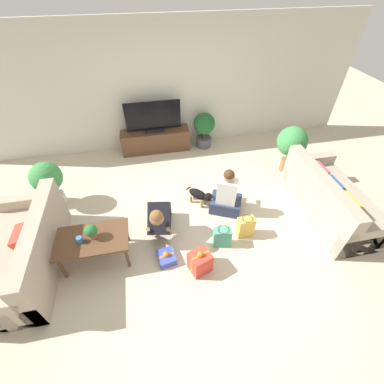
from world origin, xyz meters
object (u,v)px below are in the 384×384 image
object	(u,v)px
dog	(200,195)
tabletop_plant	(91,231)
sofa_right	(330,200)
potted_plant_corner_left	(48,180)
person_kneeling	(160,218)
coffee_table	(93,241)
gift_bag_a	(222,237)
sofa_left	(24,254)
mug	(80,240)
gift_bag_b	(245,227)
gift_box_b	(200,262)
tv	(153,118)
gift_box_a	(166,257)
person_sitting	(226,196)
tv_console	(156,141)
potted_plant_corner_right	(292,143)
potted_plant_back_right	(204,127)

from	to	relation	value
dog	tabletop_plant	bearing A→B (deg)	160.43
sofa_right	potted_plant_corner_left	world-z (taller)	potted_plant_corner_left
person_kneeling	coffee_table	bearing A→B (deg)	-153.06
tabletop_plant	gift_bag_a	bearing A→B (deg)	-4.41
sofa_left	mug	size ratio (longest dim) A/B	15.32
sofa_left	gift_bag_b	world-z (taller)	sofa_left
gift_box_b	tabletop_plant	world-z (taller)	tabletop_plant
tv	tabletop_plant	world-z (taller)	tv
person_kneeling	gift_box_a	size ratio (longest dim) A/B	2.57
dog	tabletop_plant	size ratio (longest dim) A/B	1.90
gift_box_b	gift_bag_b	xyz separation A→B (m)	(0.84, 0.46, 0.02)
person_sitting	mug	size ratio (longest dim) A/B	7.59
tv_console	mug	world-z (taller)	mug
person_sitting	gift_box_a	distance (m)	1.43
sofa_left	tv_console	distance (m)	3.37
sofa_left	potted_plant_corner_right	size ratio (longest dim) A/B	1.89
potted_plant_back_right	dog	size ratio (longest dim) A/B	1.92
coffee_table	gift_box_b	bearing A→B (deg)	-18.38
sofa_right	gift_box_b	bearing A→B (deg)	105.07
person_kneeling	potted_plant_corner_right	bearing A→B (deg)	33.43
person_kneeling	gift_box_b	world-z (taller)	person_kneeling
gift_box_a	gift_bag_a	world-z (taller)	gift_bag_a
dog	sofa_right	bearing A→B (deg)	-60.47
potted_plant_corner_left	mug	bearing A→B (deg)	-63.99
tv	gift_box_a	bearing A→B (deg)	-92.82
coffee_table	gift_bag_a	size ratio (longest dim) A/B	2.76
coffee_table	tv_console	bearing A→B (deg)	67.57
sofa_right	potted_plant_back_right	bearing A→B (deg)	32.41
potted_plant_corner_left	sofa_right	bearing A→B (deg)	-14.09
potted_plant_back_right	potted_plant_corner_right	size ratio (longest dim) A/B	0.84
person_sitting	tabletop_plant	distance (m)	2.18
potted_plant_corner_right	sofa_right	bearing A→B (deg)	-83.56
person_sitting	gift_bag_a	xyz separation A→B (m)	(-0.27, -0.69, -0.15)
dog	tabletop_plant	distance (m)	1.90
sofa_left	coffee_table	bearing A→B (deg)	86.47
gift_bag_a	tabletop_plant	distance (m)	1.88
tv	sofa_left	bearing A→B (deg)	-127.84
coffee_table	gift_bag_a	xyz separation A→B (m)	(1.86, -0.12, -0.24)
sofa_right	tabletop_plant	distance (m)	3.81
potted_plant_back_right	person_kneeling	distance (m)	2.70
potted_plant_corner_left	person_kneeling	bearing A→B (deg)	-30.54
gift_box_a	gift_box_b	bearing A→B (deg)	-27.59
tv	person_sitting	size ratio (longest dim) A/B	1.28
tv	dog	size ratio (longest dim) A/B	2.76
tv	potted_plant_corner_right	size ratio (longest dim) A/B	1.20
gift_bag_a	tabletop_plant	xyz separation A→B (m)	(-1.83, 0.14, 0.42)
person_sitting	gift_bag_a	world-z (taller)	person_sitting
tv_console	gift_bag_b	distance (m)	2.97
potted_plant_corner_left	gift_bag_a	xyz separation A→B (m)	(2.66, -1.45, -0.37)
potted_plant_back_right	tv	bearing A→B (deg)	177.41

